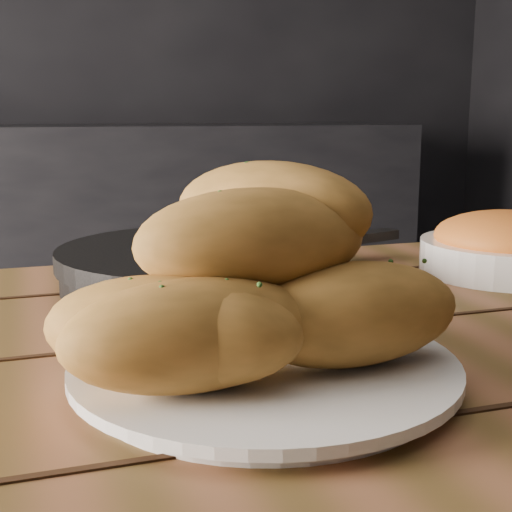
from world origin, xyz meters
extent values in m
cube|color=black|center=(0.00, 1.70, 0.45)|extent=(2.80, 0.60, 0.90)
cube|color=brown|center=(0.32, -0.31, 0.73)|extent=(1.45, 0.91, 0.04)
cylinder|color=white|center=(0.24, -0.32, 0.76)|extent=(0.25, 0.25, 0.01)
cylinder|color=white|center=(0.24, -0.32, 0.76)|extent=(0.28, 0.28, 0.01)
ellipsoid|color=#AE7430|center=(0.18, -0.35, 0.80)|extent=(0.17, 0.08, 0.07)
ellipsoid|color=#AE7430|center=(0.30, -0.34, 0.80)|extent=(0.17, 0.09, 0.07)
ellipsoid|color=#AE7430|center=(0.24, -0.26, 0.80)|extent=(0.11, 0.17, 0.07)
ellipsoid|color=#AE7430|center=(0.23, -0.32, 0.86)|extent=(0.17, 0.08, 0.07)
ellipsoid|color=#AE7430|center=(0.26, -0.28, 0.87)|extent=(0.16, 0.16, 0.07)
ellipsoid|color=#AE7430|center=(0.17, -0.35, 0.80)|extent=(0.19, 0.15, 0.07)
cylinder|color=black|center=(0.27, -0.02, 0.77)|extent=(0.31, 0.31, 0.03)
cylinder|color=black|center=(0.27, -0.02, 0.79)|extent=(0.32, 0.32, 0.02)
cube|color=black|center=(0.49, 0.05, 0.78)|extent=(0.14, 0.06, 0.01)
cylinder|color=white|center=(0.64, -0.07, 0.77)|extent=(0.21, 0.21, 0.04)
ellipsoid|color=orange|center=(0.64, -0.07, 0.80)|extent=(0.18, 0.18, 0.06)
camera|label=1|loc=(0.09, -0.78, 0.94)|focal=50.00mm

